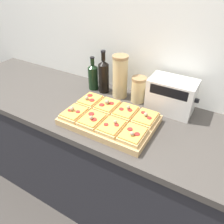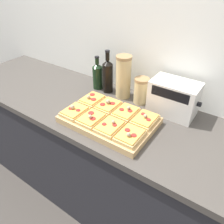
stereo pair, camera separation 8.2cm
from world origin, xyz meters
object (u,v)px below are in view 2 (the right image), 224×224
cutting_board (109,120)px  grain_jar_tall (123,77)px  wine_bottle (108,75)px  grain_jar_short (141,91)px  toaster_oven (174,98)px  olive_oil_bottle (98,76)px

cutting_board → grain_jar_tall: bearing=107.7°
wine_bottle → grain_jar_short: size_ratio=1.74×
grain_jar_short → toaster_oven: size_ratio=0.58×
cutting_board → grain_jar_short: 0.32m
wine_bottle → toaster_oven: bearing=-0.1°
grain_jar_short → wine_bottle: bearing=180.0°
wine_bottle → grain_jar_tall: wine_bottle is taller
cutting_board → toaster_oven: bearing=49.5°
olive_oil_bottle → wine_bottle: bearing=0.0°
grain_jar_tall → grain_jar_short: 0.15m
grain_jar_tall → cutting_board: bearing=-72.3°
wine_bottle → grain_jar_tall: bearing=0.0°
toaster_oven → grain_jar_tall: bearing=179.9°
grain_jar_tall → olive_oil_bottle: bearing=180.0°
cutting_board → grain_jar_short: (0.04, 0.30, 0.07)m
olive_oil_bottle → wine_bottle: size_ratio=0.80×
cutting_board → olive_oil_bottle: 0.45m
wine_bottle → cutting_board: bearing=-53.4°
olive_oil_bottle → grain_jar_short: bearing=-0.0°
cutting_board → grain_jar_tall: 0.34m
cutting_board → grain_jar_short: grain_jar_short is taller
olive_oil_bottle → grain_jar_tall: (0.22, 0.00, 0.05)m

